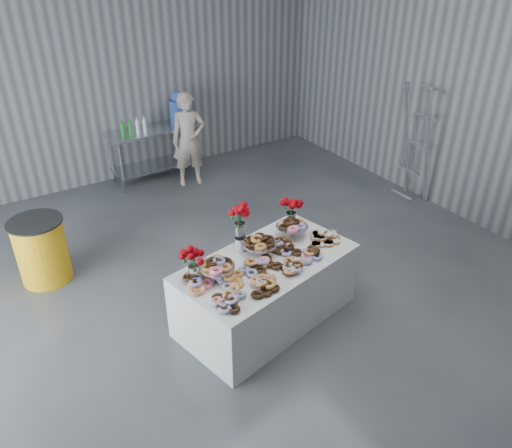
{
  "coord_description": "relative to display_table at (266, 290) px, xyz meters",
  "views": [
    {
      "loc": [
        -2.12,
        -3.45,
        3.69
      ],
      "look_at": [
        0.37,
        0.44,
        0.98
      ],
      "focal_mm": 35.0,
      "sensor_mm": 36.0,
      "label": 1
    }
  ],
  "objects": [
    {
      "name": "cake_stand_left",
      "position": [
        -0.57,
        0.03,
        0.52
      ],
      "size": [
        0.36,
        0.36,
        0.17
      ],
      "color": "silver",
      "rests_on": "display_table"
    },
    {
      "name": "stepladder",
      "position": [
        3.48,
        1.14,
        0.56
      ],
      "size": [
        0.59,
        0.47,
        1.88
      ],
      "primitive_type": null,
      "rotation": [
        0.0,
        -0.19,
        0.0
      ],
      "color": "silver",
      "rests_on": "ground"
    },
    {
      "name": "bouquet_left",
      "position": [
        -0.79,
        0.09,
        0.67
      ],
      "size": [
        0.26,
        0.26,
        0.42
      ],
      "color": "white",
      "rests_on": "display_table"
    },
    {
      "name": "room_walls",
      "position": [
        -0.55,
        -0.01,
        2.26
      ],
      "size": [
        8.04,
        9.04,
        4.02
      ],
      "color": "gray",
      "rests_on": "ground"
    },
    {
      "name": "cake_stand_mid",
      "position": [
        0.02,
        0.16,
        0.52
      ],
      "size": [
        0.36,
        0.36,
        0.17
      ],
      "color": "silver",
      "rests_on": "display_table"
    },
    {
      "name": "water_jug",
      "position": [
        0.89,
        4.02,
        0.77
      ],
      "size": [
        0.28,
        0.28,
        0.55
      ],
      "color": "#4174DD",
      "rests_on": "prep_table"
    },
    {
      "name": "bouquet_right",
      "position": [
        0.62,
        0.44,
        0.67
      ],
      "size": [
        0.26,
        0.26,
        0.42
      ],
      "color": "white",
      "rests_on": "display_table"
    },
    {
      "name": "person",
      "position": [
        0.84,
        3.56,
        0.39
      ],
      "size": [
        0.63,
        0.5,
        1.54
      ],
      "primitive_type": "imported",
      "rotation": [
        0.0,
        0.0,
        -0.25
      ],
      "color": "#CC8C93",
      "rests_on": "ground"
    },
    {
      "name": "donut_mounds",
      "position": [
        -0.0,
        -0.05,
        0.42
      ],
      "size": [
        1.93,
        1.16,
        0.09
      ],
      "primitive_type": null,
      "rotation": [
        0.0,
        0.0,
        0.21
      ],
      "color": "#D58A4E",
      "rests_on": "display_table"
    },
    {
      "name": "cake_stand_right",
      "position": [
        0.51,
        0.26,
        0.52
      ],
      "size": [
        0.36,
        0.36,
        0.17
      ],
      "color": "silver",
      "rests_on": "display_table"
    },
    {
      "name": "ground",
      "position": [
        -0.27,
        -0.08,
        -0.38
      ],
      "size": [
        9.0,
        9.0,
        0.0
      ],
      "primitive_type": "plane",
      "color": "#383B40",
      "rests_on": "ground"
    },
    {
      "name": "trash_barrel",
      "position": [
        -1.87,
        2.05,
        0.03
      ],
      "size": [
        0.63,
        0.63,
        0.81
      ],
      "rotation": [
        0.0,
        0.0,
        0.1
      ],
      "color": "#F0AB14",
      "rests_on": "ground"
    },
    {
      "name": "danish_pile",
      "position": [
        0.76,
        0.01,
        0.43
      ],
      "size": [
        0.48,
        0.48,
        0.11
      ],
      "primitive_type": null,
      "color": "silver",
      "rests_on": "display_table"
    },
    {
      "name": "bouquet_center",
      "position": [
        -0.12,
        0.33,
        0.75
      ],
      "size": [
        0.26,
        0.26,
        0.57
      ],
      "color": "silver",
      "rests_on": "display_table"
    },
    {
      "name": "display_table",
      "position": [
        0.0,
        0.0,
        0.0
      ],
      "size": [
        2.07,
        1.37,
        0.75
      ],
      "primitive_type": "cube",
      "rotation": [
        0.0,
        0.0,
        0.21
      ],
      "color": "white",
      "rests_on": "ground"
    },
    {
      "name": "prep_table",
      "position": [
        0.39,
        4.02,
        0.24
      ],
      "size": [
        1.5,
        0.6,
        0.9
      ],
      "color": "silver",
      "rests_on": "ground"
    },
    {
      "name": "drink_bottles",
      "position": [
        0.07,
        3.92,
        0.66
      ],
      "size": [
        0.54,
        0.08,
        0.27
      ],
      "primitive_type": null,
      "color": "#268C33",
      "rests_on": "prep_table"
    }
  ]
}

